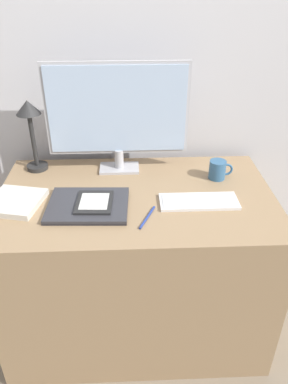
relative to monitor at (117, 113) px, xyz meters
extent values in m
plane|color=gray|center=(0.07, -0.39, -1.01)|extent=(10.00, 10.00, 0.00)
cube|color=silver|center=(0.07, 0.19, 0.19)|extent=(3.60, 0.05, 2.40)
cube|color=#997A56|center=(0.07, -0.23, -0.64)|extent=(1.14, 0.69, 0.74)
cube|color=#B7B7BC|center=(0.00, 0.00, -0.26)|extent=(0.18, 0.11, 0.01)
cylinder|color=#B7B7BC|center=(0.00, 0.00, -0.21)|extent=(0.04, 0.04, 0.09)
cube|color=#B7B7BC|center=(0.00, 0.00, 0.02)|extent=(0.61, 0.01, 0.40)
cube|color=#ADC6E5|center=(0.00, -0.01, 0.02)|extent=(0.59, 0.01, 0.37)
cube|color=silver|center=(0.32, -0.30, -0.26)|extent=(0.31, 0.12, 0.01)
cube|color=silver|center=(0.32, -0.31, -0.25)|extent=(0.29, 0.10, 0.00)
cube|color=#232328|center=(-0.12, -0.32, -0.26)|extent=(0.32, 0.26, 0.01)
cube|color=#333338|center=(-0.12, -0.32, -0.25)|extent=(0.32, 0.26, 0.01)
cube|color=black|center=(-0.09, -0.32, -0.24)|extent=(0.15, 0.17, 0.01)
cube|color=silver|center=(-0.09, -0.32, -0.24)|extent=(0.11, 0.12, 0.00)
cylinder|color=#282828|center=(-0.38, 0.02, -0.26)|extent=(0.10, 0.10, 0.02)
cylinder|color=#282828|center=(-0.38, 0.02, -0.13)|extent=(0.02, 0.02, 0.24)
cone|color=#282828|center=(-0.38, 0.02, 0.03)|extent=(0.11, 0.11, 0.06)
cube|color=silver|center=(-0.41, -0.28, -0.25)|extent=(0.24, 0.24, 0.02)
cube|color=silver|center=(-0.41, -0.31, -0.24)|extent=(0.11, 0.06, 0.00)
cylinder|color=#336089|center=(0.43, -0.11, -0.23)|extent=(0.07, 0.07, 0.08)
torus|color=#336089|center=(0.47, -0.11, -0.23)|extent=(0.06, 0.01, 0.06)
cylinder|color=navy|center=(0.11, -0.40, -0.26)|extent=(0.07, 0.14, 0.01)
camera|label=1|loc=(0.05, -1.54, 0.54)|focal=35.00mm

